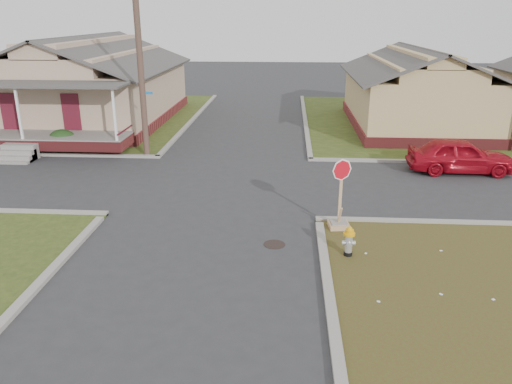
# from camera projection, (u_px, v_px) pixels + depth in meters

# --- Properties ---
(ground) EXTENTS (120.00, 120.00, 0.00)m
(ground) POSITION_uv_depth(u_px,v_px,m) (203.00, 235.00, 15.31)
(ground) COLOR #2D2D30
(ground) RESTS_ON ground
(verge_far_left) EXTENTS (19.00, 19.00, 0.05)m
(verge_far_left) POSITION_uv_depth(u_px,v_px,m) (54.00, 117.00, 33.03)
(verge_far_left) COLOR #2F4016
(verge_far_left) RESTS_ON ground
(curbs) EXTENTS (80.00, 40.00, 0.12)m
(curbs) POSITION_uv_depth(u_px,v_px,m) (224.00, 184.00, 20.01)
(curbs) COLOR gray
(curbs) RESTS_ON ground
(manhole) EXTENTS (0.64, 0.64, 0.01)m
(manhole) POSITION_uv_depth(u_px,v_px,m) (274.00, 244.00, 14.70)
(manhole) COLOR black
(manhole) RESTS_ON ground
(corner_house) EXTENTS (10.10, 15.50, 5.30)m
(corner_house) POSITION_uv_depth(u_px,v_px,m) (87.00, 85.00, 30.85)
(corner_house) COLOR maroon
(corner_house) RESTS_ON ground
(side_house_yellow) EXTENTS (7.60, 11.60, 4.70)m
(side_house_yellow) POSITION_uv_depth(u_px,v_px,m) (415.00, 90.00, 29.47)
(side_house_yellow) COLOR maroon
(side_house_yellow) RESTS_ON ground
(utility_pole) EXTENTS (1.80, 0.28, 9.00)m
(utility_pole) POSITION_uv_depth(u_px,v_px,m) (140.00, 56.00, 22.37)
(utility_pole) COLOR #462F28
(utility_pole) RESTS_ON ground
(fire_hydrant) EXTENTS (0.32, 0.32, 0.87)m
(fire_hydrant) POSITION_uv_depth(u_px,v_px,m) (349.00, 240.00, 13.79)
(fire_hydrant) COLOR black
(fire_hydrant) RESTS_ON ground
(stop_sign) EXTENTS (0.64, 0.62, 2.25)m
(stop_sign) POSITION_uv_depth(u_px,v_px,m) (339.00, 213.00, 15.61)
(stop_sign) COLOR tan
(stop_sign) RESTS_ON ground
(red_sedan) EXTENTS (4.34, 1.81, 1.47)m
(red_sedan) POSITION_uv_depth(u_px,v_px,m) (460.00, 156.00, 21.25)
(red_sedan) COLOR #A60B1A
(red_sedan) RESTS_ON ground
(hedge_right) EXTENTS (1.41, 1.15, 1.08)m
(hedge_right) POSITION_uv_depth(u_px,v_px,m) (62.00, 140.00, 24.51)
(hedge_right) COLOR #193914
(hedge_right) RESTS_ON verge_far_left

